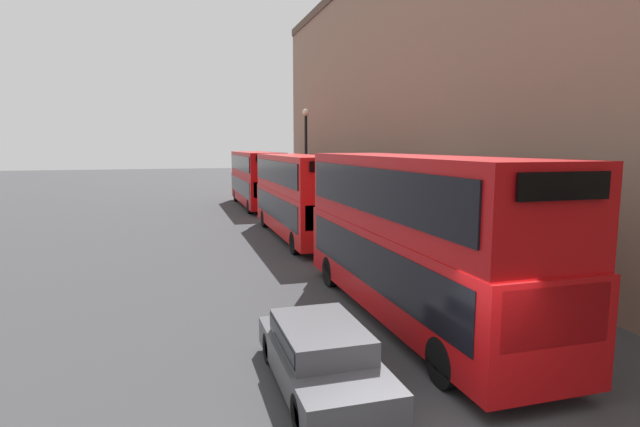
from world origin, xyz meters
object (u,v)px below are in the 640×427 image
bus_leading (413,231)px  car_dark_sedan (321,353)px  pedestrian (320,205)px  bus_third_in_queue (256,177)px  bus_second_in_queue (299,192)px

bus_leading → car_dark_sedan: size_ratio=2.44×
pedestrian → bus_leading: bearing=-98.9°
bus_leading → car_dark_sedan: bus_leading is taller
bus_third_in_queue → bus_leading: bearing=-90.0°
bus_third_in_queue → car_dark_sedan: (-3.40, -29.18, -1.66)m
bus_third_in_queue → pedestrian: (3.00, -7.11, -1.51)m
bus_third_in_queue → car_dark_sedan: 29.42m
bus_second_in_queue → car_dark_sedan: bearing=-102.4°
car_dark_sedan → bus_leading: bearing=40.9°
pedestrian → car_dark_sedan: bearing=-106.2°
bus_second_in_queue → car_dark_sedan: 15.96m
bus_second_in_queue → pedestrian: (3.00, 6.56, -1.51)m
bus_leading → pedestrian: size_ratio=6.03×
bus_second_in_queue → car_dark_sedan: size_ratio=2.49×
bus_third_in_queue → car_dark_sedan: size_ratio=2.61×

